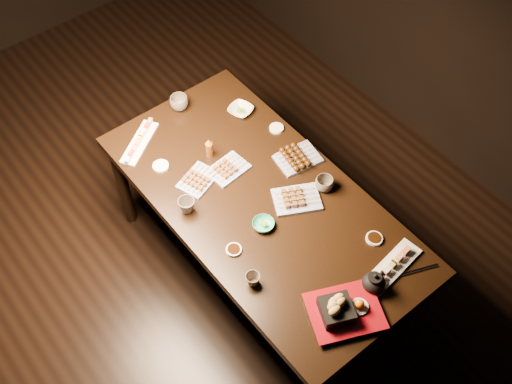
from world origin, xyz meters
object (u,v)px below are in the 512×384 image
dining_table (262,240)px  teacup_far_right (179,103)px  teacup_far_left (187,206)px  teapot (374,281)px  sushi_platter_far (139,141)px  condiment_bottle (209,148)px  yakitori_plate_center (228,167)px  teacup_mid_right (324,184)px  sushi_platter_near (390,268)px  edamame_bowl_green (263,225)px  tempura_tray (346,307)px  edamame_bowl_cream (241,110)px  yakitori_plate_left (198,178)px  teacup_near_left (253,280)px  yakitori_plate_right (297,197)px

dining_table → teacup_far_right: (0.05, 0.81, 0.42)m
teacup_far_left → teacup_far_right: size_ratio=0.83×
teapot → sushi_platter_far: bearing=94.4°
teacup_far_right → condiment_bottle: size_ratio=0.86×
teacup_far_right → condiment_bottle: (-0.08, -0.39, 0.02)m
yakitori_plate_center → condiment_bottle: (-0.01, 0.14, 0.03)m
teacup_mid_right → yakitori_plate_center: bearing=127.5°
sushi_platter_near → dining_table: bearing=99.6°
dining_table → edamame_bowl_green: size_ratio=16.34×
yakitori_plate_center → condiment_bottle: size_ratio=1.69×
tempura_tray → sushi_platter_near: bearing=29.5°
edamame_bowl_cream → teapot: size_ratio=1.03×
tempura_tray → sushi_platter_far: bearing=120.8°
sushi_platter_far → yakitori_plate_left: size_ratio=1.58×
edamame_bowl_green → teapot: size_ratio=0.86×
tempura_tray → teacup_near_left: 0.44m
sushi_platter_far → teapot: teapot is taller
edamame_bowl_green → condiment_bottle: 0.55m
yakitori_plate_center → edamame_bowl_cream: bearing=37.6°
edamame_bowl_green → teacup_far_left: bearing=126.8°
sushi_platter_far → teacup_far_left: (-0.05, -0.53, 0.02)m
teacup_near_left → condiment_bottle: (0.31, 0.76, 0.03)m
teacup_mid_right → tempura_tray: bearing=-124.8°
condiment_bottle → yakitori_plate_right: bearing=-72.3°
tempura_tray → teacup_mid_right: 0.71m
yakitori_plate_center → condiment_bottle: 0.15m
dining_table → yakitori_plate_center: (-0.01, 0.27, 0.40)m
sushi_platter_far → sushi_platter_near: bearing=75.9°
dining_table → teacup_far_right: teacup_far_right is taller
sushi_platter_far → teacup_far_left: size_ratio=3.72×
yakitori_plate_right → yakitori_plate_left: (-0.32, 0.42, -0.00)m
teapot → tempura_tray: bearing=175.0°
dining_table → yakitori_plate_left: 0.54m
teapot → edamame_bowl_green: bearing=97.5°
yakitori_plate_left → edamame_bowl_cream: (0.48, 0.25, -0.01)m
yakitori_plate_center → teacup_far_right: teacup_far_right is taller
yakitori_plate_center → teapot: 0.98m
sushi_platter_near → yakitori_plate_left: bearing=104.0°
yakitori_plate_left → sushi_platter_far: bearing=84.8°
yakitori_plate_left → edamame_bowl_cream: 0.54m
dining_table → sushi_platter_near: sushi_platter_near is taller
edamame_bowl_cream → teacup_far_right: 0.35m
dining_table → sushi_platter_near: 0.83m
yakitori_plate_right → edamame_bowl_green: (-0.23, -0.02, -0.01)m
yakitori_plate_left → dining_table: bearing=-78.4°
sushi_platter_far → teacup_near_left: (-0.06, -1.06, 0.01)m
tempura_tray → teacup_far_right: (0.15, 1.53, -0.02)m
yakitori_plate_left → teacup_far_left: size_ratio=2.35×
teacup_mid_right → teacup_far_right: (-0.25, 0.94, 0.00)m
edamame_bowl_cream → teacup_near_left: size_ratio=1.86×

